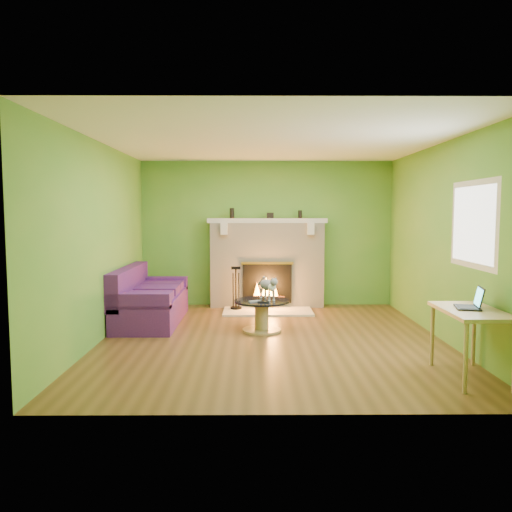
# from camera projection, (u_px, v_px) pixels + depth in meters

# --- Properties ---
(floor) EXTENTS (5.00, 5.00, 0.00)m
(floor) POSITION_uv_depth(u_px,v_px,m) (272.00, 339.00, 6.65)
(floor) COLOR #563718
(floor) RESTS_ON ground
(ceiling) EXTENTS (5.00, 5.00, 0.00)m
(ceiling) POSITION_uv_depth(u_px,v_px,m) (272.00, 141.00, 6.42)
(ceiling) COLOR white
(ceiling) RESTS_ON wall_back
(wall_back) EXTENTS (5.00, 0.00, 5.00)m
(wall_back) POSITION_uv_depth(u_px,v_px,m) (267.00, 234.00, 9.02)
(wall_back) COLOR #4B9330
(wall_back) RESTS_ON floor
(wall_front) EXTENTS (5.00, 0.00, 5.00)m
(wall_front) POSITION_uv_depth(u_px,v_px,m) (284.00, 260.00, 4.04)
(wall_front) COLOR #4B9330
(wall_front) RESTS_ON floor
(wall_left) EXTENTS (0.00, 5.00, 5.00)m
(wall_left) POSITION_uv_depth(u_px,v_px,m) (100.00, 242.00, 6.52)
(wall_left) COLOR #4B9330
(wall_left) RESTS_ON floor
(wall_right) EXTENTS (0.00, 5.00, 5.00)m
(wall_right) POSITION_uv_depth(u_px,v_px,m) (443.00, 242.00, 6.55)
(wall_right) COLOR #4B9330
(wall_right) RESTS_ON floor
(window_frame) EXTENTS (0.00, 1.20, 1.20)m
(window_frame) POSITION_uv_depth(u_px,v_px,m) (473.00, 224.00, 5.63)
(window_frame) COLOR silver
(window_frame) RESTS_ON wall_right
(window_pane) EXTENTS (0.00, 1.06, 1.06)m
(window_pane) POSITION_uv_depth(u_px,v_px,m) (473.00, 224.00, 5.63)
(window_pane) COLOR white
(window_pane) RESTS_ON wall_right
(fireplace) EXTENTS (2.10, 0.46, 1.58)m
(fireplace) POSITION_uv_depth(u_px,v_px,m) (267.00, 264.00, 8.89)
(fireplace) COLOR beige
(fireplace) RESTS_ON floor
(hearth) EXTENTS (1.50, 0.75, 0.03)m
(hearth) POSITION_uv_depth(u_px,v_px,m) (268.00, 311.00, 8.44)
(hearth) COLOR beige
(hearth) RESTS_ON floor
(mantel) EXTENTS (2.10, 0.28, 0.08)m
(mantel) POSITION_uv_depth(u_px,v_px,m) (267.00, 221.00, 8.80)
(mantel) COLOR beige
(mantel) RESTS_ON fireplace
(sofa) EXTENTS (0.88, 1.90, 0.85)m
(sofa) POSITION_uv_depth(u_px,v_px,m) (148.00, 301.00, 7.64)
(sofa) COLOR #441961
(sofa) RESTS_ON floor
(coffee_table) EXTENTS (0.78, 0.78, 0.44)m
(coffee_table) POSITION_uv_depth(u_px,v_px,m) (262.00, 313.00, 7.08)
(coffee_table) COLOR tan
(coffee_table) RESTS_ON floor
(desk) EXTENTS (0.56, 0.96, 0.71)m
(desk) POSITION_uv_depth(u_px,v_px,m) (471.00, 318.00, 5.03)
(desk) COLOR tan
(desk) RESTS_ON floor
(cat) EXTENTS (0.41, 0.58, 0.34)m
(cat) POSITION_uv_depth(u_px,v_px,m) (267.00, 288.00, 7.09)
(cat) COLOR slate
(cat) RESTS_ON coffee_table
(remote_silver) EXTENTS (0.17, 0.12, 0.02)m
(remote_silver) POSITION_uv_depth(u_px,v_px,m) (255.00, 301.00, 6.94)
(remote_silver) COLOR gray
(remote_silver) RESTS_ON coffee_table
(remote_black) EXTENTS (0.16, 0.05, 0.02)m
(remote_black) POSITION_uv_depth(u_px,v_px,m) (263.00, 302.00, 6.88)
(remote_black) COLOR black
(remote_black) RESTS_ON coffee_table
(laptop) EXTENTS (0.32, 0.35, 0.22)m
(laptop) POSITION_uv_depth(u_px,v_px,m) (468.00, 298.00, 5.06)
(laptop) COLOR black
(laptop) RESTS_ON desk
(fire_tools) EXTENTS (0.20, 0.20, 0.74)m
(fire_tools) POSITION_uv_depth(u_px,v_px,m) (236.00, 288.00, 8.55)
(fire_tools) COLOR black
(fire_tools) RESTS_ON hearth
(mantel_vase_left) EXTENTS (0.08, 0.08, 0.18)m
(mantel_vase_left) POSITION_uv_depth(u_px,v_px,m) (232.00, 213.00, 8.81)
(mantel_vase_left) COLOR black
(mantel_vase_left) RESTS_ON mantel
(mantel_vase_right) EXTENTS (0.07, 0.07, 0.14)m
(mantel_vase_right) POSITION_uv_depth(u_px,v_px,m) (300.00, 214.00, 8.82)
(mantel_vase_right) COLOR black
(mantel_vase_right) RESTS_ON mantel
(mantel_box) EXTENTS (0.12, 0.08, 0.10)m
(mantel_box) POSITION_uv_depth(u_px,v_px,m) (270.00, 215.00, 8.82)
(mantel_box) COLOR black
(mantel_box) RESTS_ON mantel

